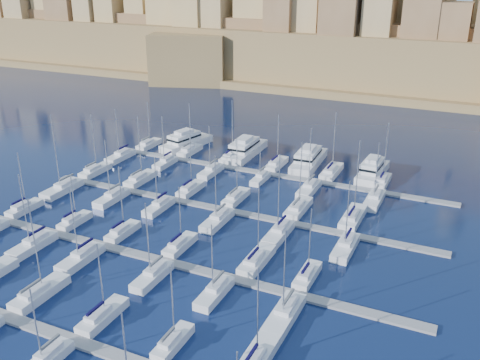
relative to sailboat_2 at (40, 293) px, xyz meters
The scene contains 48 objects.
ground 30.65m from the sailboat_2, 66.96° to the left, with size 600.00×600.00×0.00m, color #081532.
pontoon_near 13.33m from the sailboat_2, 25.81° to the right, with size 84.00×2.00×0.40m, color slate.
pontoon_mid_near 20.16m from the sailboat_2, 53.49° to the left, with size 84.00×2.00×0.40m, color slate.
pontoon_mid_far 40.04m from the sailboat_2, 72.57° to the left, with size 84.00×2.00×0.40m, color slate.
pontoon_far 61.39m from the sailboat_2, 78.73° to the left, with size 84.00×2.00×0.40m, color slate.
sailboat_2 is the anchor object (origin of this frame).
sailboat_3 11.92m from the sailboat_2, ahead, with size 2.61×8.68×12.00m.
sailboat_4 23.59m from the sailboat_2, ahead, with size 2.23×7.45×11.93m.
sailboat_12 32.34m from the sailboat_2, 139.23° to the left, with size 2.41×8.04×12.47m.
sailboat_13 23.90m from the sailboat_2, 119.07° to the left, with size 2.27×7.57×10.26m.
sailboat_14 21.11m from the sailboat_2, 91.96° to the left, with size 2.40×8.00×13.43m.
sailboat_15 24.01m from the sailboat_2, 62.09° to the left, with size 2.48×8.25×11.64m.
sailboat_16 33.52m from the sailboat_2, 41.07° to the left, with size 2.96×9.88×14.30m.
sailboat_17 40.21m from the sailboat_2, 31.70° to the left, with size 2.42×8.07×12.25m.
sailboat_19 15.84m from the sailboat_2, 138.08° to the left, with size 2.84×9.48×14.25m.
sailboat_20 10.69m from the sailboat_2, 96.96° to the left, with size 2.82×9.41×13.42m.
sailboat_21 16.59m from the sailboat_2, 41.29° to the left, with size 2.62×8.73×13.63m.
sailboat_22 25.76m from the sailboat_2, 25.27° to the left, with size 2.59×8.63×12.44m.
sailboat_23 36.01m from the sailboat_2, 16.52° to the left, with size 3.05×10.17×14.45m.
sailboat_24 50.40m from the sailboat_2, 120.01° to the left, with size 2.73×9.11×14.46m.
sailboat_25 45.63m from the sailboat_2, 106.05° to the left, with size 2.86×9.53×15.34m.
sailboat_26 43.40m from the sailboat_2, 89.21° to the left, with size 2.58×8.61×13.14m.
sailboat_27 44.99m from the sailboat_2, 75.38° to the left, with size 2.66×8.88×13.81m.
sailboat_28 50.52m from the sailboat_2, 60.60° to the left, with size 2.96×9.87×14.67m.
sailboat_29 56.95m from the sailboat_2, 51.23° to the left, with size 3.20×10.66×16.24m.
sailboat_30 40.36m from the sailboat_2, 127.42° to the left, with size 3.16×10.54×17.58m.
sailboat_31 34.80m from the sailboat_2, 110.02° to the left, with size 2.77×9.24×13.66m.
sailboat_32 33.07m from the sailboat_2, 91.17° to the left, with size 2.55×8.49×11.63m.
sailboat_33 34.95m from the sailboat_2, 68.66° to the left, with size 2.86×9.53×14.06m.
sailboat_34 41.06m from the sailboat_2, 52.26° to the left, with size 2.91×9.69×16.23m.
sailboat_35 49.48m from the sailboat_2, 41.04° to the left, with size 2.90×9.66×13.48m.
sailboat_36 70.07m from the sailboat_2, 110.84° to the left, with size 2.64×8.79×12.41m.
sailboat_37 66.80m from the sailboat_2, 100.67° to the left, with size 2.74×9.12×13.42m.
sailboat_38 65.72m from the sailboat_2, 90.33° to the left, with size 2.78×9.27×15.46m.
sailboat_39 66.75m from the sailboat_2, 79.88° to the left, with size 2.78×9.26×13.12m.
sailboat_40 70.92m from the sailboat_2, 69.17° to the left, with size 3.13×10.42×15.14m.
sailboat_41 75.22m from the sailboat_2, 60.40° to the left, with size 2.59×8.62×14.30m.
sailboat_42 60.44m from the sailboat_2, 115.47° to the left, with size 2.85×9.51×13.38m.
sailboat_43 56.81m from the sailboat_2, 103.42° to the left, with size 2.43×8.10×12.77m.
sailboat_44 54.90m from the sailboat_2, 90.45° to the left, with size 2.65×8.84×12.04m.
sailboat_45 56.83m from the sailboat_2, 77.99° to the left, with size 2.23×7.43×10.30m.
sailboat_46 59.40m from the sailboat_2, 66.54° to the left, with size 2.90×9.67×14.69m.
sailboat_47 66.20m from the sailboat_2, 55.36° to the left, with size 2.91×9.71×13.48m.
motor_yacht_a 71.16m from the sailboat_2, 102.79° to the left, with size 8.23×16.65×5.25m.
motor_yacht_b 70.20m from the sailboat_2, 88.92° to the left, with size 5.58×17.74×5.25m.
motor_yacht_c 72.36m from the sailboat_2, 75.28° to the left, with size 5.97×17.45×5.25m.
motor_yacht_d 76.90m from the sailboat_2, 63.66° to the left, with size 5.13×15.19×5.25m.
fortified_city 184.37m from the sailboat_2, 86.32° to the left, with size 460.00×108.95×59.52m.
Camera 1 is at (42.79, -76.13, 45.57)m, focal length 40.00 mm.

